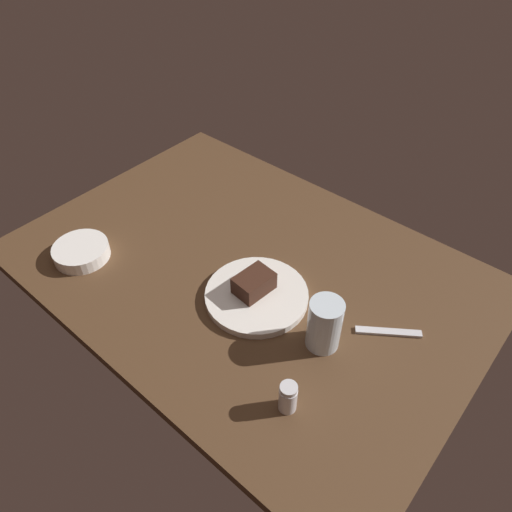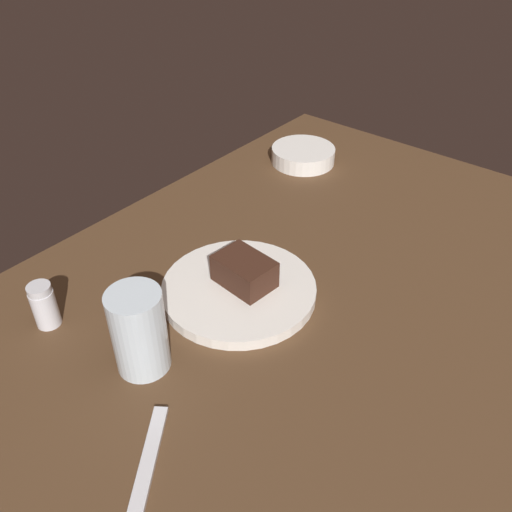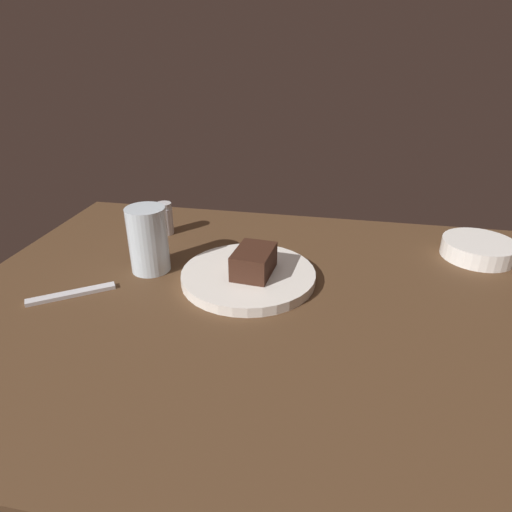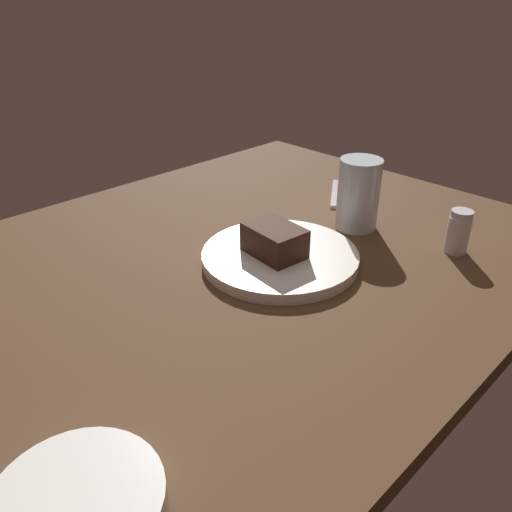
{
  "view_description": "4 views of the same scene",
  "coord_description": "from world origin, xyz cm",
  "px_view_note": "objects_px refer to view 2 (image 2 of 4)",
  "views": [
    {
      "loc": [
        -59.77,
        66.01,
        90.94
      ],
      "look_at": [
        -2.66,
        -0.48,
        8.19
      ],
      "focal_mm": 33.57,
      "sensor_mm": 36.0,
      "label": 1
    },
    {
      "loc": [
        -58.33,
        -37.49,
        61.04
      ],
      "look_at": [
        -5.2,
        6.06,
        8.91
      ],
      "focal_mm": 37.49,
      "sensor_mm": 36.0,
      "label": 2
    },
    {
      "loc": [
        6.44,
        -64.39,
        44.26
      ],
      "look_at": [
        -7.73,
        7.8,
        7.66
      ],
      "focal_mm": 30.88,
      "sensor_mm": 36.0,
      "label": 3
    },
    {
      "loc": [
        44.43,
        55.12,
        43.46
      ],
      "look_at": [
        -4.32,
        5.77,
        5.6
      ],
      "focal_mm": 35.76,
      "sensor_mm": 36.0,
      "label": 4
    }
  ],
  "objects_px": {
    "side_bowl": "(303,155)",
    "dessert_spoon": "(148,461)",
    "salt_shaker": "(44,305)",
    "water_glass": "(139,331)",
    "chocolate_cake_slice": "(244,271)",
    "dessert_plate": "(239,290)"
  },
  "relations": [
    {
      "from": "dessert_plate",
      "to": "chocolate_cake_slice",
      "type": "xyz_separation_m",
      "value": [
        0.01,
        -0.0,
        0.03
      ]
    },
    {
      "from": "salt_shaker",
      "to": "side_bowl",
      "type": "xyz_separation_m",
      "value": [
        0.69,
        0.01,
        -0.02
      ]
    },
    {
      "from": "water_glass",
      "to": "dessert_spoon",
      "type": "bearing_deg",
      "value": -129.54
    },
    {
      "from": "chocolate_cake_slice",
      "to": "salt_shaker",
      "type": "relative_size",
      "value": 1.25
    },
    {
      "from": "dessert_plate",
      "to": "water_glass",
      "type": "relative_size",
      "value": 1.96
    },
    {
      "from": "chocolate_cake_slice",
      "to": "dessert_spoon",
      "type": "relative_size",
      "value": 0.62
    },
    {
      "from": "dessert_plate",
      "to": "water_glass",
      "type": "xyz_separation_m",
      "value": [
        -0.2,
        0.01,
        0.06
      ]
    },
    {
      "from": "side_bowl",
      "to": "dessert_spoon",
      "type": "height_order",
      "value": "side_bowl"
    },
    {
      "from": "side_bowl",
      "to": "dessert_spoon",
      "type": "relative_size",
      "value": 0.98
    },
    {
      "from": "salt_shaker",
      "to": "water_glass",
      "type": "xyz_separation_m",
      "value": [
        0.04,
        -0.18,
        0.03
      ]
    },
    {
      "from": "chocolate_cake_slice",
      "to": "salt_shaker",
      "type": "xyz_separation_m",
      "value": [
        -0.25,
        0.18,
        -0.01
      ]
    },
    {
      "from": "dessert_spoon",
      "to": "chocolate_cake_slice",
      "type": "bearing_deg",
      "value": 164.37
    },
    {
      "from": "salt_shaker",
      "to": "dessert_spoon",
      "type": "relative_size",
      "value": 0.5
    },
    {
      "from": "dessert_plate",
      "to": "water_glass",
      "type": "height_order",
      "value": "water_glass"
    },
    {
      "from": "water_glass",
      "to": "side_bowl",
      "type": "height_order",
      "value": "water_glass"
    },
    {
      "from": "water_glass",
      "to": "side_bowl",
      "type": "distance_m",
      "value": 0.67
    },
    {
      "from": "chocolate_cake_slice",
      "to": "side_bowl",
      "type": "distance_m",
      "value": 0.48
    },
    {
      "from": "water_glass",
      "to": "dessert_spoon",
      "type": "relative_size",
      "value": 0.86
    },
    {
      "from": "water_glass",
      "to": "dessert_spoon",
      "type": "xyz_separation_m",
      "value": [
        -0.1,
        -0.12,
        -0.06
      ]
    },
    {
      "from": "water_glass",
      "to": "dessert_spoon",
      "type": "distance_m",
      "value": 0.17
    },
    {
      "from": "salt_shaker",
      "to": "dessert_spoon",
      "type": "xyz_separation_m",
      "value": [
        -0.06,
        -0.3,
        -0.03
      ]
    },
    {
      "from": "water_glass",
      "to": "chocolate_cake_slice",
      "type": "bearing_deg",
      "value": -2.44
    }
  ]
}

